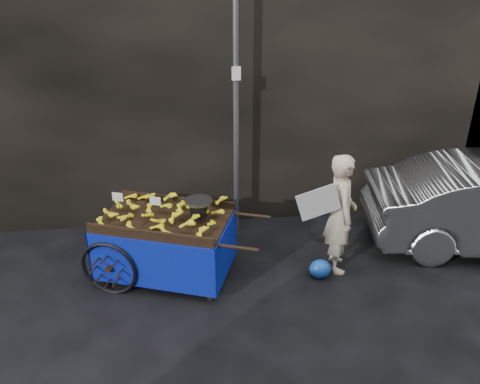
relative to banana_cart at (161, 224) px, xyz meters
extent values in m
plane|color=black|center=(0.77, -0.26, -0.74)|extent=(80.00, 80.00, 0.00)
cube|color=black|center=(-0.23, 2.34, 1.76)|extent=(11.00, 2.00, 5.00)
cylinder|color=slate|center=(1.07, 1.04, 1.26)|extent=(0.08, 0.08, 4.00)
cube|color=white|center=(1.07, 0.99, 1.66)|extent=(0.12, 0.02, 0.18)
cube|color=black|center=(0.05, -0.02, 0.05)|extent=(1.82, 1.46, 0.06)
cube|color=black|center=(0.20, 0.42, 0.12)|extent=(1.51, 0.57, 0.10)
cube|color=black|center=(-0.11, -0.46, 0.12)|extent=(1.51, 0.57, 0.10)
cube|color=black|center=(0.57, -0.62, -0.34)|extent=(0.06, 0.06, 0.79)
cube|color=black|center=(0.83, 0.12, -0.34)|extent=(0.06, 0.06, 0.79)
cylinder|color=black|center=(0.90, -0.74, 0.05)|extent=(0.48, 0.20, 0.04)
cylinder|color=black|center=(1.16, 0.01, 0.05)|extent=(0.48, 0.20, 0.04)
torus|color=black|center=(-0.64, -0.34, -0.39)|extent=(0.72, 0.29, 0.74)
torus|color=black|center=(-0.29, 0.67, -0.39)|extent=(0.72, 0.29, 0.74)
cylinder|color=black|center=(-0.47, 0.16, -0.39)|extent=(0.42, 1.06, 0.05)
cube|color=navy|center=(-0.12, -0.49, -0.28)|extent=(1.54, 0.56, 0.67)
cube|color=navy|center=(0.22, 0.46, -0.28)|extent=(1.54, 0.56, 0.67)
cube|color=navy|center=(-0.71, 0.25, -0.28)|extent=(0.36, 0.98, 0.67)
cube|color=navy|center=(0.80, -0.29, -0.28)|extent=(0.36, 0.98, 0.67)
cube|color=black|center=(0.48, -0.12, 0.22)|extent=(0.21, 0.19, 0.16)
cylinder|color=silver|center=(0.48, -0.12, 0.36)|extent=(0.43, 0.43, 0.03)
cube|color=white|center=(-0.50, 0.06, 0.38)|extent=(0.13, 0.06, 0.11)
cube|color=white|center=(-0.04, -0.10, 0.38)|extent=(0.13, 0.06, 0.11)
imported|color=beige|center=(2.30, -0.11, 0.07)|extent=(0.45, 0.63, 1.62)
cube|color=beige|center=(1.93, -0.31, 0.35)|extent=(0.59, 0.02, 0.50)
ellipsoid|color=#1648A8|center=(2.02, -0.33, -0.61)|extent=(0.29, 0.23, 0.26)
camera|label=1|loc=(0.42, -5.23, 2.91)|focal=35.00mm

